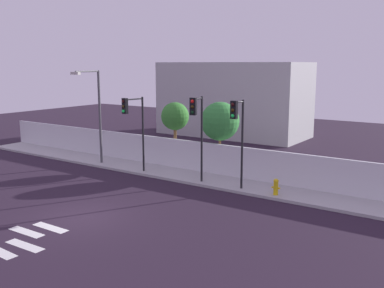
{
  "coord_description": "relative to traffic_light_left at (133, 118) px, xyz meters",
  "views": [
    {
      "loc": [
        14.33,
        -12.35,
        6.61
      ],
      "look_at": [
        1.38,
        6.5,
        2.43
      ],
      "focal_mm": 41.18,
      "sensor_mm": 36.0,
      "label": 1
    }
  ],
  "objects": [
    {
      "name": "ground_plane",
      "position": [
        3.03,
        -6.82,
        -3.47
      ],
      "size": [
        80.0,
        80.0,
        0.0
      ],
      "primitive_type": "plane",
      "color": "#271A2A"
    },
    {
      "name": "sidewalk",
      "position": [
        3.03,
        1.38,
        -3.39
      ],
      "size": [
        36.0,
        2.4,
        0.15
      ],
      "primitive_type": "cube",
      "color": "#A5A5A5",
      "rests_on": "ground"
    },
    {
      "name": "perimeter_wall",
      "position": [
        3.03,
        2.67,
        -2.42
      ],
      "size": [
        36.0,
        0.18,
        1.8
      ],
      "primitive_type": "cube",
      "color": "silver",
      "rests_on": "sidewalk"
    },
    {
      "name": "crosswalk_marking",
      "position": [
        3.18,
        -10.49,
        -3.46
      ],
      "size": [
        2.92,
        4.72,
        0.01
      ],
      "color": "silver",
      "rests_on": "ground"
    },
    {
      "name": "traffic_light_left",
      "position": [
        0.0,
        0.0,
        0.0
      ],
      "size": [
        0.42,
        1.59,
        4.52
      ],
      "color": "black",
      "rests_on": "sidewalk"
    },
    {
      "name": "traffic_light_center",
      "position": [
        6.8,
        0.28,
        0.07
      ],
      "size": [
        0.35,
        1.08,
        4.66
      ],
      "color": "black",
      "rests_on": "sidewalk"
    },
    {
      "name": "traffic_light_right",
      "position": [
        4.46,
        0.09,
        0.14
      ],
      "size": [
        0.49,
        1.45,
        4.74
      ],
      "color": "black",
      "rests_on": "sidewalk"
    },
    {
      "name": "street_lamp_curbside",
      "position": [
        -3.72,
        0.59,
        0.35
      ],
      "size": [
        0.62,
        2.27,
        6.04
      ],
      "color": "#4C4C51",
      "rests_on": "sidewalk"
    },
    {
      "name": "fire_hydrant",
      "position": [
        8.81,
        0.66,
        -2.87
      ],
      "size": [
        0.44,
        0.26,
        0.83
      ],
      "color": "gold",
      "rests_on": "sidewalk"
    },
    {
      "name": "roadside_tree_leftmost",
      "position": [
        0.45,
        3.5,
        -0.23
      ],
      "size": [
        1.81,
        1.81,
        4.18
      ],
      "color": "brown",
      "rests_on": "ground"
    },
    {
      "name": "roadside_tree_midleft",
      "position": [
        3.83,
        3.5,
        -0.28
      ],
      "size": [
        2.35,
        2.35,
        4.37
      ],
      "color": "brown",
      "rests_on": "ground"
    },
    {
      "name": "low_building_distant",
      "position": [
        -2.65,
        16.67,
        -0.1
      ],
      "size": [
        13.5,
        6.0,
        6.74
      ],
      "primitive_type": "cube",
      "color": "#AEAEAE",
      "rests_on": "ground"
    }
  ]
}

